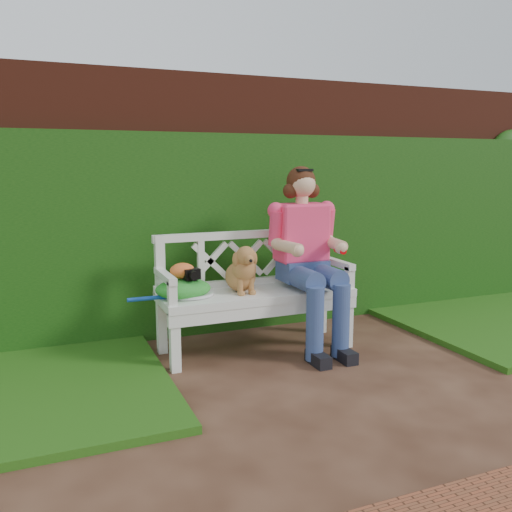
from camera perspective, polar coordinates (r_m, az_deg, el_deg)
name	(u,v)px	position (r m, az deg, el deg)	size (l,w,h in m)	color
ground	(364,395)	(3.61, 11.34, -14.14)	(60.00, 60.00, 0.00)	#371D13
brick_wall	(252,202)	(5.01, -0.38, 5.68)	(10.00, 0.30, 2.20)	#5C2315
ivy_hedge	(262,232)	(4.83, 0.60, 2.55)	(10.00, 0.18, 1.70)	#245613
garden_bench	(256,320)	(4.26, 0.00, -6.77)	(1.58, 0.60, 0.48)	white
seated_woman	(304,258)	(4.30, 5.07, -0.23)	(0.60, 0.80, 1.42)	#C84F4F
dog	(242,268)	(4.12, -1.53, -1.27)	(0.25, 0.33, 0.37)	#AB5F2D
tennis_racket	(186,295)	(4.02, -7.37, -4.08)	(0.66, 0.28, 0.03)	silver
green_bag	(183,288)	(4.00, -7.67, -3.39)	(0.41, 0.32, 0.14)	green
camera_item	(191,274)	(3.96, -6.85, -1.88)	(0.12, 0.09, 0.08)	black
baseball_glove	(182,271)	(3.99, -7.76, -1.55)	(0.18, 0.14, 0.12)	orange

